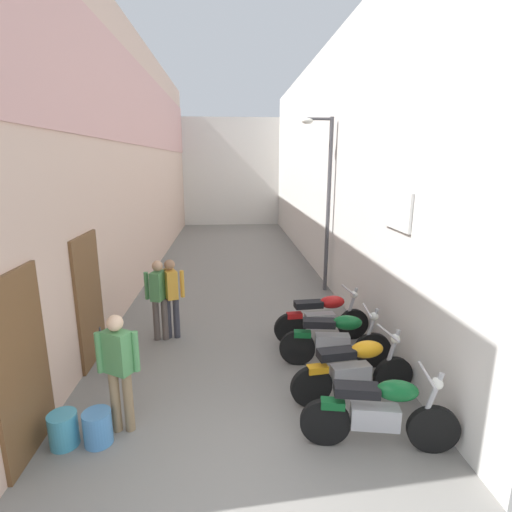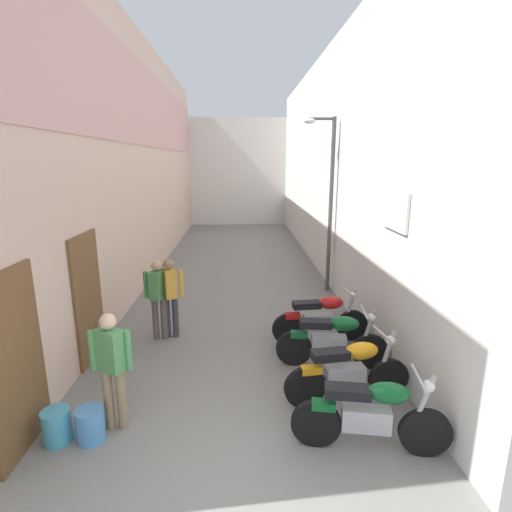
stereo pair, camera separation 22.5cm
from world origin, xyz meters
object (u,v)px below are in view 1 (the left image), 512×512
(pedestrian_by_doorway, at_px, (119,365))
(pedestrian_further_down, at_px, (159,294))
(pedestrian_mid_alley, at_px, (171,293))
(water_jug_beside_first, at_px, (98,428))
(motorcycle_third, at_px, (336,338))
(street_lamp, at_px, (325,192))
(water_jug_near_door, at_px, (63,430))
(umbrella_leaning, at_px, (102,343))
(motorcycle_fourth, at_px, (323,316))
(motorcycle_second, at_px, (355,369))
(motorcycle_nearest, at_px, (380,411))

(pedestrian_by_doorway, relative_size, pedestrian_further_down, 1.00)
(pedestrian_mid_alley, relative_size, water_jug_beside_first, 3.74)
(motorcycle_third, relative_size, street_lamp, 0.42)
(pedestrian_by_doorway, xyz_separation_m, pedestrian_mid_alley, (0.26, 2.70, 0.00))
(water_jug_near_door, bearing_deg, umbrella_leaning, 86.94)
(pedestrian_by_doorway, xyz_separation_m, water_jug_beside_first, (-0.25, -0.22, -0.71))
(motorcycle_fourth, bearing_deg, motorcycle_second, -90.00)
(water_jug_beside_first, distance_m, street_lamp, 7.32)
(motorcycle_nearest, bearing_deg, motorcycle_third, 90.00)
(motorcycle_second, distance_m, umbrella_leaning, 3.76)
(water_jug_near_door, xyz_separation_m, water_jug_beside_first, (0.40, 0.01, 0.00))
(motorcycle_fourth, height_order, water_jug_near_door, motorcycle_fourth)
(pedestrian_further_down, xyz_separation_m, street_lamp, (3.77, 2.75, 1.67))
(motorcycle_fourth, bearing_deg, motorcycle_third, -90.00)
(motorcycle_second, xyz_separation_m, pedestrian_by_doorway, (-3.12, -0.43, 0.42))
(motorcycle_second, bearing_deg, motorcycle_nearest, -90.00)
(pedestrian_by_doorway, bearing_deg, motorcycle_nearest, -9.83)
(motorcycle_third, distance_m, pedestrian_mid_alley, 3.17)
(water_jug_near_door, bearing_deg, motorcycle_second, 9.98)
(motorcycle_nearest, relative_size, motorcycle_second, 1.00)
(water_jug_near_door, relative_size, umbrella_leaning, 0.43)
(motorcycle_third, relative_size, water_jug_near_door, 4.39)
(motorcycle_third, height_order, water_jug_beside_first, motorcycle_third)
(motorcycle_nearest, xyz_separation_m, street_lamp, (0.70, 5.92, 2.09))
(pedestrian_mid_alley, height_order, water_jug_near_door, pedestrian_mid_alley)
(motorcycle_second, distance_m, motorcycle_fourth, 1.92)
(pedestrian_by_doorway, bearing_deg, street_lamp, 54.67)
(motorcycle_fourth, distance_m, water_jug_beside_first, 4.24)
(motorcycle_fourth, xyz_separation_m, water_jug_near_door, (-3.77, -2.58, -0.29))
(water_jug_beside_first, bearing_deg, motorcycle_nearest, -5.39)
(water_jug_beside_first, relative_size, umbrella_leaning, 0.43)
(motorcycle_second, bearing_deg, pedestrian_further_down, 144.46)
(motorcycle_second, height_order, pedestrian_mid_alley, pedestrian_mid_alley)
(motorcycle_second, xyz_separation_m, motorcycle_third, (0.00, 0.98, 0.00))
(motorcycle_nearest, relative_size, motorcycle_third, 1.00)
(pedestrian_by_doorway, bearing_deg, pedestrian_further_down, 89.00)
(motorcycle_nearest, bearing_deg, motorcycle_fourth, 90.00)
(motorcycle_fourth, bearing_deg, water_jug_beside_first, -142.65)
(motorcycle_nearest, bearing_deg, street_lamp, 83.30)
(pedestrian_further_down, bearing_deg, motorcycle_second, -35.54)
(motorcycle_fourth, relative_size, pedestrian_further_down, 1.18)
(motorcycle_nearest, relative_size, motorcycle_fourth, 0.99)
(motorcycle_nearest, distance_m, pedestrian_further_down, 4.43)
(motorcycle_nearest, distance_m, umbrella_leaning, 4.06)
(water_jug_beside_first, bearing_deg, pedestrian_by_doorway, 42.14)
(pedestrian_by_doorway, height_order, water_jug_near_door, pedestrian_by_doorway)
(motorcycle_second, bearing_deg, motorcycle_fourth, 90.00)
(pedestrian_further_down, bearing_deg, water_jug_beside_first, -95.84)
(motorcycle_third, bearing_deg, motorcycle_fourth, 90.00)
(motorcycle_second, xyz_separation_m, umbrella_leaning, (-3.69, 0.71, 0.18))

